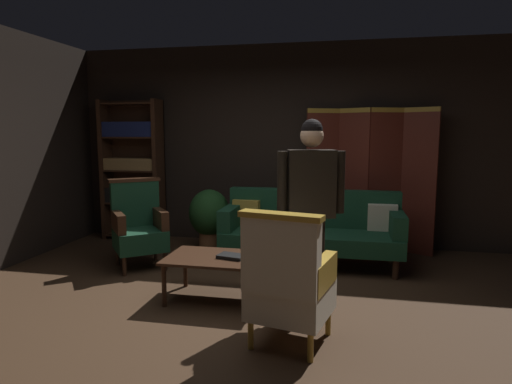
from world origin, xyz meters
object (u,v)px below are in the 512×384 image
at_px(folding_screen, 369,178).
at_px(bookshelf, 133,167).
at_px(coffee_table, 220,261).
at_px(book_black_cloth, 232,256).
at_px(potted_plant, 209,216).
at_px(standing_figure, 311,198).
at_px(armchair_gilt_accent, 288,282).
at_px(velvet_couch, 311,227).
at_px(armchair_wing_left, 139,226).

relative_size(folding_screen, bookshelf, 0.93).
distance_m(bookshelf, coffee_table, 2.94).
distance_m(folding_screen, book_black_cloth, 2.56).
distance_m(folding_screen, potted_plant, 2.18).
bearing_deg(standing_figure, bookshelf, 141.96).
relative_size(folding_screen, armchair_gilt_accent, 1.83).
bearing_deg(standing_figure, coffee_table, 173.63).
xyz_separation_m(armchair_gilt_accent, book_black_cloth, (-0.63, 0.76, -0.05)).
bearing_deg(armchair_gilt_accent, potted_plant, 119.79).
relative_size(velvet_couch, armchair_wing_left, 2.04).
distance_m(coffee_table, standing_figure, 1.08).
relative_size(bookshelf, standing_figure, 1.20).
relative_size(folding_screen, book_black_cloth, 7.59).
distance_m(bookshelf, armchair_gilt_accent, 3.99).
xyz_separation_m(armchair_gilt_accent, armchair_wing_left, (-1.99, 1.60, 0.00)).
bearing_deg(potted_plant, folding_screen, 13.18).
bearing_deg(armchair_wing_left, potted_plant, 52.22).
xyz_separation_m(velvet_couch, potted_plant, (-1.37, 0.27, 0.03)).
distance_m(velvet_couch, armchair_gilt_accent, 2.13).
xyz_separation_m(velvet_couch, coffee_table, (-0.76, -1.35, -0.08)).
bearing_deg(book_black_cloth, standing_figure, -6.10).
bearing_deg(folding_screen, bookshelf, -179.86).
distance_m(velvet_couch, potted_plant, 1.40).
bearing_deg(standing_figure, potted_plant, 130.67).
height_order(coffee_table, armchair_gilt_accent, armchair_gilt_accent).
height_order(armchair_gilt_accent, standing_figure, standing_figure).
xyz_separation_m(coffee_table, armchair_gilt_accent, (0.76, -0.78, 0.12)).
bearing_deg(folding_screen, book_black_cloth, -121.97).
bearing_deg(armchair_gilt_accent, standing_figure, 81.55).
bearing_deg(armchair_gilt_accent, coffee_table, 134.19).
bearing_deg(velvet_couch, bookshelf, 164.63).
relative_size(standing_figure, potted_plant, 2.04).
height_order(bookshelf, standing_figure, bookshelf).
bearing_deg(folding_screen, coffee_table, -124.52).
distance_m(velvet_couch, armchair_wing_left, 2.06).
relative_size(coffee_table, armchair_gilt_accent, 0.96).
relative_size(bookshelf, velvet_couch, 0.97).
bearing_deg(armchair_gilt_accent, bookshelf, 133.20).
bearing_deg(coffee_table, potted_plant, 110.83).
distance_m(coffee_table, book_black_cloth, 0.14).
bearing_deg(book_black_cloth, coffee_table, 172.07).
xyz_separation_m(armchair_wing_left, book_black_cloth, (1.36, -0.84, -0.05)).
xyz_separation_m(coffee_table, potted_plant, (-0.62, 1.62, 0.11)).
bearing_deg(folding_screen, standing_figure, -104.99).
xyz_separation_m(armchair_gilt_accent, standing_figure, (0.10, 0.68, 0.54)).
xyz_separation_m(folding_screen, standing_figure, (-0.59, -2.20, 0.04)).
bearing_deg(velvet_couch, coffee_table, -119.22).
relative_size(standing_figure, book_black_cloth, 6.80).
xyz_separation_m(velvet_couch, book_black_cloth, (-0.63, -1.37, -0.01)).
relative_size(folding_screen, armchair_wing_left, 1.83).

